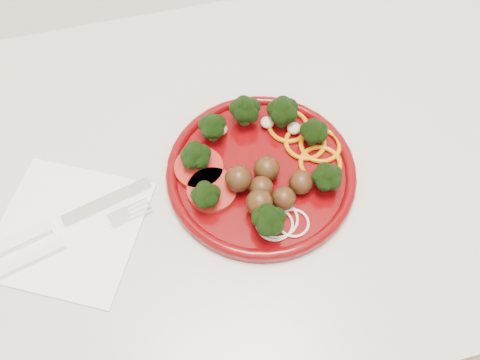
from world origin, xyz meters
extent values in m
cube|color=white|center=(0.00, 1.70, 0.43)|extent=(2.40, 0.60, 0.87)
cube|color=beige|center=(0.00, 1.70, 0.89)|extent=(2.40, 0.60, 0.03)
cylinder|color=#520406|center=(0.07, 1.67, 0.91)|extent=(0.24, 0.24, 0.01)
torus|color=#520406|center=(0.07, 1.67, 0.91)|extent=(0.24, 0.24, 0.01)
sphere|color=#452611|center=(0.11, 1.64, 0.93)|extent=(0.03, 0.03, 0.03)
sphere|color=#452611|center=(0.06, 1.64, 0.93)|extent=(0.03, 0.03, 0.03)
sphere|color=#452611|center=(0.07, 1.66, 0.93)|extent=(0.03, 0.03, 0.03)
sphere|color=#452611|center=(0.04, 1.66, 0.93)|extent=(0.03, 0.03, 0.03)
sphere|color=#452611|center=(0.05, 1.62, 0.93)|extent=(0.03, 0.03, 0.03)
sphere|color=#452611|center=(0.08, 1.62, 0.93)|extent=(0.03, 0.03, 0.03)
torus|color=#BF6507|center=(0.14, 1.70, 0.92)|extent=(0.06, 0.06, 0.01)
torus|color=#BF6507|center=(0.15, 1.66, 0.92)|extent=(0.06, 0.06, 0.01)
torus|color=#BF6507|center=(0.12, 1.73, 0.92)|extent=(0.06, 0.06, 0.01)
torus|color=#BF6507|center=(0.15, 1.69, 0.92)|extent=(0.06, 0.06, 0.01)
cylinder|color=#720A07|center=(0.00, 1.69, 0.92)|extent=(0.06, 0.06, 0.01)
cylinder|color=#720A07|center=(0.00, 1.66, 0.92)|extent=(0.06, 0.06, 0.01)
torus|color=beige|center=(0.07, 1.60, 0.91)|extent=(0.05, 0.05, 0.00)
torus|color=beige|center=(0.09, 1.59, 0.91)|extent=(0.04, 0.04, 0.00)
torus|color=beige|center=(0.07, 1.60, 0.91)|extent=(0.05, 0.05, 0.00)
ellipsoid|color=#C6B793|center=(0.10, 1.74, 0.92)|extent=(0.02, 0.02, 0.01)
ellipsoid|color=#C6B793|center=(0.04, 1.74, 0.92)|extent=(0.02, 0.02, 0.01)
ellipsoid|color=#C6B793|center=(0.13, 1.72, 0.92)|extent=(0.02, 0.02, 0.01)
cube|color=white|center=(-0.17, 1.66, 0.90)|extent=(0.23, 0.23, 0.00)
cube|color=silver|center=(-0.12, 1.68, 0.91)|extent=(0.11, 0.05, 0.00)
cube|color=white|center=(-0.23, 1.65, 0.91)|extent=(0.09, 0.04, 0.01)
cube|color=white|center=(-0.22, 1.63, 0.91)|extent=(0.08, 0.03, 0.01)
cube|color=silver|center=(-0.11, 1.65, 0.91)|extent=(0.03, 0.03, 0.00)
cube|color=silver|center=(-0.09, 1.65, 0.91)|extent=(0.03, 0.01, 0.00)
cube|color=silver|center=(-0.09, 1.66, 0.91)|extent=(0.03, 0.01, 0.00)
cube|color=silver|center=(-0.09, 1.66, 0.91)|extent=(0.03, 0.01, 0.00)
cube|color=silver|center=(-0.09, 1.67, 0.91)|extent=(0.03, 0.01, 0.00)
camera|label=1|loc=(-0.04, 1.34, 1.48)|focal=40.00mm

